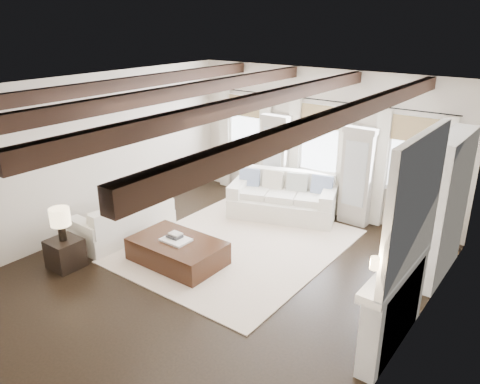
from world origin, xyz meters
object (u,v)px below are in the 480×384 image
Objects in this scene: side_table_back at (252,182)px; ottoman at (177,251)px; sofa_back at (283,199)px; sofa_left at (126,222)px; side_table_front at (65,253)px.

ottoman is at bearing -75.06° from side_table_back.
sofa_back is 3.01m from ottoman.
sofa_back is 1.59m from side_table_back.
sofa_left is (-1.95, -2.86, -0.05)m from sofa_back.
sofa_back is 4.71× the size of side_table_front.
side_table_back is (0.55, 3.62, -0.06)m from sofa_left.
side_table_front is at bearing -138.17° from ottoman.
sofa_left is at bearing -98.70° from side_table_back.
sofa_back is at bearing 55.71° from sofa_left.
side_table_front is at bearing -113.59° from sofa_back.
side_table_back is at bearing 84.52° from side_table_front.
sofa_back reaches higher than ottoman.
side_table_front is (-1.88, -4.30, -0.13)m from sofa_back.
side_table_front is (0.07, -1.45, -0.08)m from sofa_left.
sofa_back reaches higher than side_table_front.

